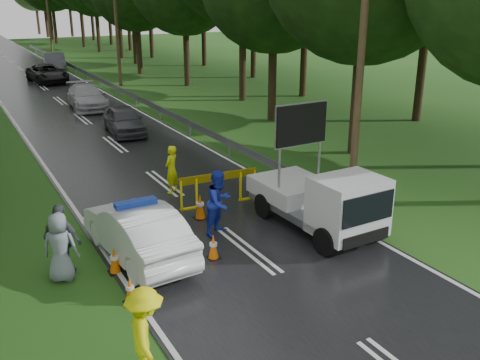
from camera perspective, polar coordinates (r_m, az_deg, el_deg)
ground at (r=14.19m, az=0.81°, el=-7.47°), size 160.00×160.00×0.00m
road at (r=41.96m, az=-20.28°, el=9.25°), size 7.00×140.00×0.02m
guardrail at (r=42.28m, az=-15.29°, el=10.56°), size 0.12×60.06×0.70m
utility_pole_near at (r=17.42m, az=12.93°, el=14.42°), size 1.40×0.24×10.00m
utility_pole_mid at (r=40.69m, az=-13.12°, el=16.82°), size 1.40×0.24×10.00m
utility_pole_far at (r=66.02m, az=-19.86°, el=16.92°), size 1.40×0.24×10.00m
police_sedan at (r=13.79m, az=-10.86°, el=-5.42°), size 1.82×4.34×1.53m
work_truck at (r=15.09m, az=8.80°, el=-2.14°), size 2.06×4.40×3.46m
barrier at (r=16.85m, az=-2.28°, el=-0.07°), size 2.61×0.25×1.08m
officer at (r=18.04m, az=-7.32°, el=1.12°), size 0.72×0.68×1.65m
civilian at (r=14.79m, az=-2.20°, el=-2.41°), size 1.12×1.03×1.85m
bystander_left at (r=9.56m, az=-10.02°, el=-16.02°), size 0.86×1.25×1.78m
bystander_mid at (r=13.34m, az=-18.43°, el=-6.08°), size 1.01×1.08×1.79m
bystander_right at (r=13.11m, az=-18.64°, el=-6.80°), size 0.98×0.88×1.68m
queue_car_first at (r=26.46m, az=-12.27°, el=6.26°), size 1.96×4.04×1.33m
queue_car_second at (r=33.11m, az=-16.03°, el=8.52°), size 2.29×4.86×1.37m
queue_car_third at (r=44.22m, az=-19.86°, el=10.63°), size 2.70×5.09×1.36m
queue_car_fourth at (r=50.69m, az=-19.15°, el=11.79°), size 2.31×5.00×1.59m
cone_near_left at (r=12.01m, az=-11.64°, el=-11.48°), size 0.30×0.30×0.64m
cone_center at (r=13.62m, az=-2.86°, el=-7.15°), size 0.32×0.32×0.67m
cone_far at (r=15.98m, az=-4.27°, el=-2.88°), size 0.37×0.37×0.78m
cone_left_mid at (r=13.30m, az=-13.24°, el=-8.35°), size 0.32×0.32×0.68m
cone_right at (r=16.99m, az=8.58°, el=-1.72°), size 0.36×0.36×0.77m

